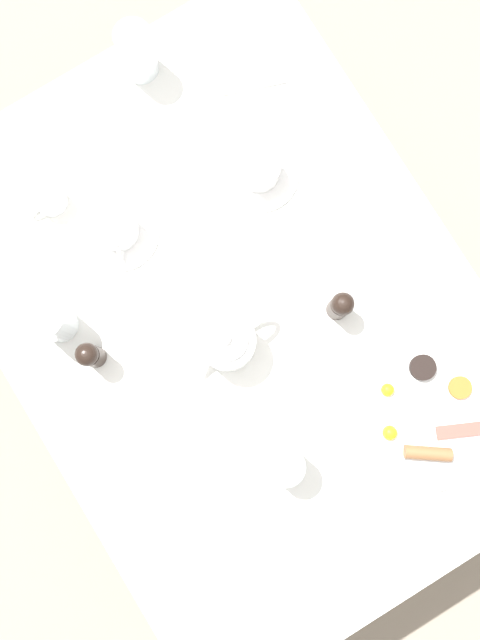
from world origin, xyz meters
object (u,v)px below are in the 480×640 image
(teapot_near, at_px, (228,341))
(napkin_folded, at_px, (241,63))
(wine_glass_spare, at_px, (137,52))
(pepper_grinder, at_px, (340,306))
(teacup_with_saucer_right, at_px, (260,170))
(breakfast_plate, at_px, (422,411))
(knife_by_plate, at_px, (296,576))
(teacup_with_saucer_left, at_px, (118,230))
(water_glass_short, at_px, (284,464))
(salt_grinder, at_px, (90,355))
(water_glass_tall, at_px, (52,321))
(fork_by_plate, at_px, (199,480))
(creamer_jug, at_px, (48,199))

(teapot_near, bearing_deg, napkin_folded, -126.78)
(wine_glass_spare, relative_size, pepper_grinder, 1.24)
(teapot_near, xyz_separation_m, teacup_with_saucer_right, (-0.23, -0.26, -0.03))
(breakfast_plate, relative_size, knife_by_plate, 1.51)
(teacup_with_saucer_left, bearing_deg, napkin_folded, -155.94)
(breakfast_plate, height_order, pepper_grinder, pepper_grinder)
(teacup_with_saucer_left, distance_m, water_glass_short, 0.55)
(teacup_with_saucer_left, bearing_deg, teacup_with_saucer_right, 171.94)
(breakfast_plate, relative_size, teapot_near, 1.56)
(salt_grinder, bearing_deg, wine_glass_spare, -129.32)
(breakfast_plate, distance_m, salt_grinder, 0.64)
(teacup_with_saucer_left, height_order, water_glass_tall, water_glass_tall)
(wine_glass_spare, bearing_deg, teacup_with_saucer_right, 105.56)
(water_glass_short, height_order, fork_by_plate, water_glass_short)
(water_glass_short, height_order, salt_grinder, water_glass_short)
(creamer_jug, relative_size, pepper_grinder, 0.74)
(knife_by_plate, bearing_deg, wine_glass_spare, -104.49)
(teacup_with_saucer_left, height_order, teacup_with_saucer_right, same)
(teapot_near, xyz_separation_m, salt_grinder, (0.23, -0.11, 0.01))
(water_glass_short, bearing_deg, napkin_folded, -115.86)
(teapot_near, bearing_deg, creamer_jug, -72.92)
(breakfast_plate, relative_size, napkin_folded, 1.57)
(wine_glass_spare, bearing_deg, pepper_grinder, 96.75)
(teacup_with_saucer_right, xyz_separation_m, creamer_jug, (0.38, -0.17, 0.00))
(teacup_with_saucer_right, distance_m, knife_by_plate, 0.78)
(breakfast_plate, bearing_deg, teapot_near, -50.73)
(breakfast_plate, height_order, knife_by_plate, breakfast_plate)
(breakfast_plate, height_order, fork_by_plate, breakfast_plate)
(teacup_with_saucer_right, distance_m, fork_by_plate, 0.61)
(teacup_with_saucer_right, bearing_deg, teacup_with_saucer_left, -8.06)
(water_glass_short, xyz_separation_m, napkin_folded, (-0.35, -0.72, -0.06))
(pepper_grinder, bearing_deg, water_glass_short, 38.15)
(breakfast_plate, bearing_deg, water_glass_short, -11.81)
(breakfast_plate, xyz_separation_m, fork_by_plate, (0.43, -0.11, -0.01))
(fork_by_plate, distance_m, knife_by_plate, 0.26)
(water_glass_tall, height_order, napkin_folded, water_glass_tall)
(teacup_with_saucer_right, xyz_separation_m, water_glass_short, (0.26, 0.50, 0.03))
(teapot_near, relative_size, napkin_folded, 1.01)
(teacup_with_saucer_right, distance_m, water_glass_short, 0.57)
(teacup_with_saucer_left, height_order, napkin_folded, teacup_with_saucer_left)
(teacup_with_saucer_left, xyz_separation_m, wine_glass_spare, (-0.21, -0.27, 0.04))
(salt_grinder, bearing_deg, creamer_jug, -104.50)
(napkin_folded, bearing_deg, knife_by_plate, 64.42)
(wine_glass_spare, bearing_deg, teapot_near, 75.99)
(pepper_grinder, xyz_separation_m, fork_by_plate, (0.40, 0.14, -0.06))
(salt_grinder, bearing_deg, pepper_grinder, 159.74)
(breakfast_plate, height_order, wine_glass_spare, wine_glass_spare)
(knife_by_plate, bearing_deg, water_glass_short, -114.55)
(wine_glass_spare, height_order, fork_by_plate, wine_glass_spare)
(teapot_near, height_order, fork_by_plate, teapot_near)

